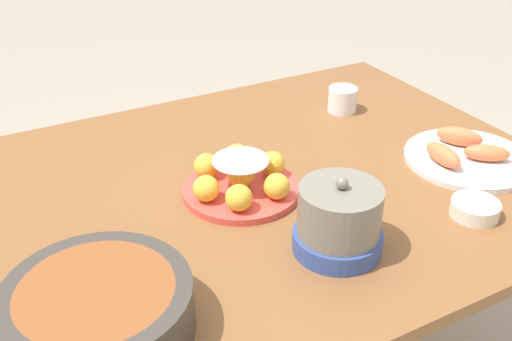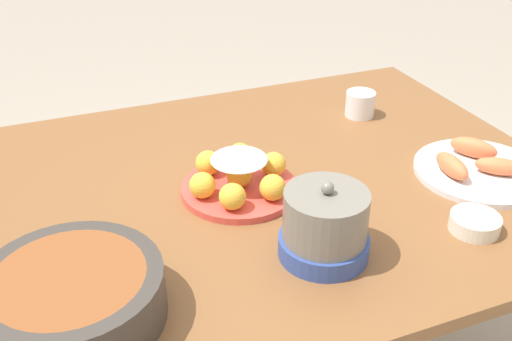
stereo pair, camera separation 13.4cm
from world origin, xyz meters
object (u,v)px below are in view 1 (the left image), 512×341
(dining_table, at_px, (270,211))
(sauce_bowl, at_px, (475,208))
(seafood_platter, at_px, (466,155))
(serving_bowl, at_px, (98,309))
(cake_plate, at_px, (240,180))
(cup_near, at_px, (343,99))
(warming_pot, at_px, (339,221))

(dining_table, bearing_deg, sauce_bowl, 132.19)
(seafood_platter, bearing_deg, serving_bowl, 8.20)
(cake_plate, relative_size, sauce_bowl, 2.57)
(sauce_bowl, bearing_deg, cake_plate, -38.62)
(dining_table, bearing_deg, cup_near, -147.73)
(seafood_platter, distance_m, cup_near, 0.40)
(serving_bowl, bearing_deg, cup_near, -148.37)
(serving_bowl, height_order, seafood_platter, serving_bowl)
(dining_table, bearing_deg, serving_bowl, 31.13)
(cup_near, relative_size, warming_pot, 0.47)
(dining_table, relative_size, cake_plate, 5.15)
(cake_plate, height_order, seafood_platter, cake_plate)
(cake_plate, bearing_deg, seafood_platter, 166.44)
(seafood_platter, xyz_separation_m, warming_pot, (0.48, 0.14, 0.05))
(seafood_platter, bearing_deg, cake_plate, -13.56)
(dining_table, height_order, cake_plate, cake_plate)
(sauce_bowl, distance_m, seafood_platter, 0.24)
(serving_bowl, bearing_deg, dining_table, -148.87)
(dining_table, height_order, serving_bowl, serving_bowl)
(cake_plate, distance_m, serving_bowl, 0.47)
(dining_table, height_order, cup_near, cup_near)
(sauce_bowl, bearing_deg, serving_bowl, -3.28)
(dining_table, bearing_deg, cake_plate, 13.51)
(cake_plate, relative_size, serving_bowl, 0.86)
(sauce_bowl, height_order, warming_pot, warming_pot)
(dining_table, relative_size, sauce_bowl, 13.24)
(sauce_bowl, bearing_deg, warming_pot, -7.74)
(dining_table, xyz_separation_m, seafood_platter, (-0.46, 0.15, 0.11))
(dining_table, distance_m, sauce_bowl, 0.46)
(cake_plate, relative_size, seafood_platter, 0.85)
(dining_table, xyz_separation_m, sauce_bowl, (-0.30, 0.33, 0.11))
(warming_pot, bearing_deg, seafood_platter, -164.04)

